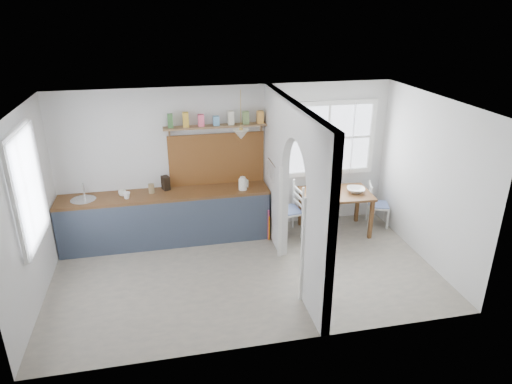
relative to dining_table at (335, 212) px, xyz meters
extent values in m
cube|color=gray|center=(-1.82, -1.05, -0.38)|extent=(5.80, 3.20, 0.01)
cube|color=silver|center=(-1.82, -1.05, 2.22)|extent=(5.80, 3.20, 0.01)
cube|color=silver|center=(-1.82, 0.55, 0.92)|extent=(5.80, 0.01, 2.60)
cube|color=silver|center=(-1.82, -2.65, 0.92)|extent=(5.80, 0.01, 2.60)
cube|color=silver|center=(-4.72, -1.05, 0.92)|extent=(0.01, 3.20, 2.60)
cube|color=silver|center=(1.08, -1.05, 0.92)|extent=(0.01, 3.20, 2.60)
cube|color=silver|center=(-1.12, -2.25, 0.92)|extent=(0.12, 0.80, 2.60)
cube|color=silver|center=(-1.12, -0.05, 0.92)|extent=(0.12, 1.20, 2.60)
cube|color=silver|center=(-1.12, -1.25, 1.70)|extent=(0.12, 1.20, 1.05)
cube|color=brown|center=(-2.95, 0.25, 0.50)|extent=(3.50, 0.60, 0.05)
cube|color=#343C47|center=(-2.95, -0.04, 0.05)|extent=(3.50, 0.03, 0.85)
cube|color=black|center=(-2.95, 0.30, 0.05)|extent=(3.46, 0.45, 0.85)
cylinder|color=silver|center=(-4.25, 0.25, 0.51)|extent=(0.40, 0.40, 0.02)
cube|color=brown|center=(-2.02, 0.52, 0.97)|extent=(1.65, 0.03, 0.90)
cube|color=#8B6344|center=(-2.02, 0.44, 1.57)|extent=(1.75, 0.20, 0.03)
cube|color=#2A5925|center=(-2.77, 0.44, 1.68)|extent=(0.09, 0.09, 0.18)
cube|color=gold|center=(-2.52, 0.44, 1.68)|extent=(0.09, 0.09, 0.18)
cube|color=#D84565|center=(-2.27, 0.44, 1.68)|extent=(0.09, 0.09, 0.18)
cube|color=teal|center=(-2.02, 0.44, 1.68)|extent=(0.09, 0.09, 0.18)
cube|color=beige|center=(-1.78, 0.44, 1.68)|extent=(0.09, 0.09, 0.18)
cube|color=#587437|center=(-1.53, 0.44, 1.68)|extent=(0.09, 0.09, 0.18)
cube|color=orange|center=(-1.28, 0.44, 1.68)|extent=(0.09, 0.09, 0.18)
cone|color=silver|center=(-1.67, 0.10, 1.50)|extent=(0.26, 0.26, 0.16)
cylinder|color=silver|center=(-1.21, -0.15, 1.07)|extent=(0.02, 0.50, 0.02)
imported|color=white|center=(-3.56, 0.15, 0.58)|extent=(0.14, 0.14, 0.11)
imported|color=white|center=(-3.63, 0.29, 0.57)|extent=(0.15, 0.15, 0.10)
cube|color=black|center=(-2.92, 0.42, 0.64)|extent=(0.15, 0.18, 0.24)
cylinder|color=olive|center=(-3.16, 0.31, 0.60)|extent=(0.12, 0.12, 0.16)
cube|color=#B5365E|center=(-1.24, -0.07, -0.10)|extent=(0.02, 0.03, 0.59)
cube|color=orange|center=(-1.24, -0.13, -0.13)|extent=(0.02, 0.03, 0.45)
imported|color=white|center=(0.35, -0.04, 0.42)|extent=(0.39, 0.39, 0.08)
imported|color=#508856|center=(-0.18, -0.16, 0.43)|extent=(0.12, 0.12, 0.11)
cylinder|color=black|center=(-0.31, 0.01, 0.39)|extent=(0.23, 0.23, 0.02)
imported|color=#533D5D|center=(0.03, 0.25, 0.47)|extent=(0.19, 0.19, 0.18)
camera|label=1|loc=(-2.91, -6.94, 3.46)|focal=32.00mm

